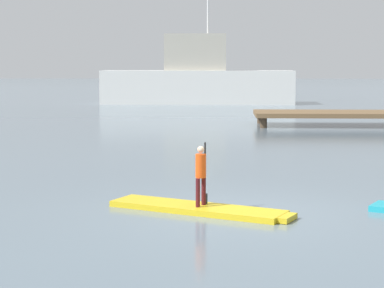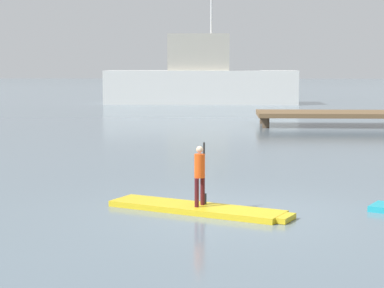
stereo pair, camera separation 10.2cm
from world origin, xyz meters
TOP-DOWN VIEW (x-y plane):
  - ground_plane at (0.00, 0.00)m, footprint 240.00×240.00m
  - paddleboard_near at (-0.61, 0.15)m, footprint 3.22×1.99m
  - paddler_child_solo at (-0.61, 0.16)m, footprint 0.24×0.35m
  - fishing_boat_white_large at (-1.82, 33.71)m, footprint 12.28×3.62m

SIDE VIEW (x-z plane):
  - ground_plane at x=0.00m, z-range 0.00..0.00m
  - paddleboard_near at x=-0.61m, z-range 0.00..0.10m
  - paddler_child_solo at x=-0.61m, z-range 0.14..1.21m
  - fishing_boat_white_large at x=-1.82m, z-range -4.86..7.96m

